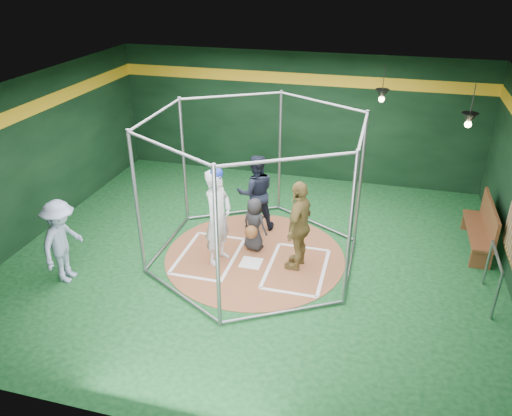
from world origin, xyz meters
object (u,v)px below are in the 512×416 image
(visitor_leopard, at_px, (299,225))
(dugout_bench, at_px, (483,226))
(batter_figure, at_px, (218,216))
(umpire, at_px, (256,193))

(visitor_leopard, height_order, dugout_bench, visitor_leopard)
(batter_figure, height_order, umpire, batter_figure)
(visitor_leopard, relative_size, dugout_bench, 1.02)
(batter_figure, bearing_deg, umpire, 76.51)
(dugout_bench, bearing_deg, umpire, -175.52)
(visitor_leopard, distance_m, umpire, 1.81)
(umpire, height_order, dugout_bench, umpire)
(umpire, bearing_deg, dugout_bench, 161.04)
(batter_figure, xyz_separation_m, visitor_leopard, (1.61, 0.22, -0.09))
(umpire, xyz_separation_m, dugout_bench, (4.93, 0.39, -0.36))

